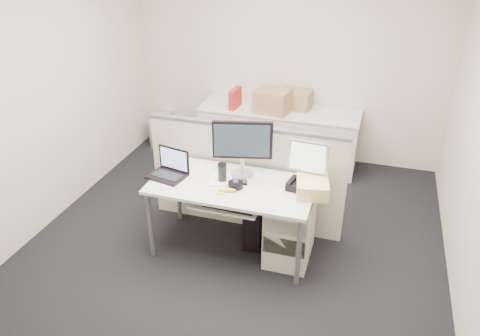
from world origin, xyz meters
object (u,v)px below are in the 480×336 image
(monitor_main, at_px, (242,149))
(laptop, at_px, (166,165))
(desk, at_px, (232,190))
(desk_phone, at_px, (299,186))

(monitor_main, xyz_separation_m, laptop, (-0.66, -0.24, -0.15))
(monitor_main, distance_m, laptop, 0.72)
(desk, relative_size, laptop, 4.50)
(laptop, xyz_separation_m, desk_phone, (1.22, 0.14, -0.09))
(desk_phone, bearing_deg, desk, -161.03)
(desk, distance_m, monitor_main, 0.39)
(desk, relative_size, monitor_main, 2.73)
(desk_phone, bearing_deg, laptop, -162.23)
(monitor_main, distance_m, desk_phone, 0.61)
(laptop, height_order, desk_phone, laptop)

